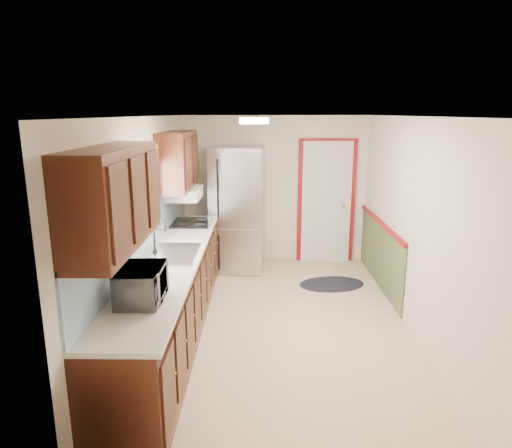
{
  "coord_description": "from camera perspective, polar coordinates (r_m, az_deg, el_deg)",
  "views": [
    {
      "loc": [
        -0.23,
        -4.93,
        2.44
      ],
      "look_at": [
        -0.29,
        0.34,
        1.15
      ],
      "focal_mm": 32.0,
      "sensor_mm": 36.0,
      "label": 1
    }
  ],
  "objects": [
    {
      "name": "rug",
      "position": [
        6.8,
        9.44,
        -7.41
      ],
      "size": [
        1.05,
        0.78,
        0.01
      ],
      "primitive_type": "ellipsoid",
      "rotation": [
        0.0,
        0.0,
        0.19
      ],
      "color": "black",
      "rests_on": "ground"
    },
    {
      "name": "back_wall_trim",
      "position": [
        7.41,
        10.1,
        1.45
      ],
      "size": [
        1.12,
        2.3,
        2.08
      ],
      "color": "maroon",
      "rests_on": "ground"
    },
    {
      "name": "cooktop",
      "position": [
        6.41,
        -8.02,
        0.18
      ],
      "size": [
        0.53,
        0.63,
        0.02
      ],
      "primitive_type": "cube",
      "color": "black",
      "rests_on": "kitchen_run"
    },
    {
      "name": "refrigerator",
      "position": [
        7.14,
        -2.3,
        1.86
      ],
      "size": [
        0.86,
        0.83,
        1.94
      ],
      "rotation": [
        0.0,
        0.0,
        -0.07
      ],
      "color": "#B7B7BC",
      "rests_on": "ground"
    },
    {
      "name": "kitchen_run",
      "position": [
        5.01,
        -11.03,
        -5.48
      ],
      "size": [
        0.63,
        4.0,
        2.2
      ],
      "color": "#34140C",
      "rests_on": "ground"
    },
    {
      "name": "ceiling_fixture",
      "position": [
        4.73,
        -0.23,
        12.79
      ],
      "size": [
        0.3,
        0.3,
        0.06
      ],
      "primitive_type": "cylinder",
      "color": "#FFD88C",
      "rests_on": "room_shell"
    },
    {
      "name": "room_shell",
      "position": [
        5.09,
        3.19,
        -0.38
      ],
      "size": [
        3.2,
        5.2,
        2.52
      ],
      "color": "beige",
      "rests_on": "ground"
    },
    {
      "name": "microwave",
      "position": [
        3.84,
        -14.15,
        -6.9
      ],
      "size": [
        0.3,
        0.52,
        0.35
      ],
      "primitive_type": "imported",
      "rotation": [
        0.0,
        0.0,
        1.59
      ],
      "color": "white",
      "rests_on": "kitchen_run"
    }
  ]
}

